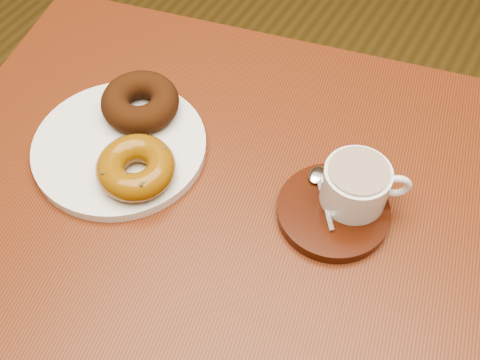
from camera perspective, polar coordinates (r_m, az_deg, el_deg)
The scene contains 7 objects.
cafe_table at distance 0.95m, azimuth -1.05°, elevation -4.82°, with size 0.98×0.81×0.81m.
donut_plate at distance 0.89m, azimuth -11.34°, elevation 3.12°, with size 0.25×0.25×0.02m, color white.
donut_cinnamon at distance 0.91m, azimuth -9.45°, elevation 7.31°, with size 0.12×0.12×0.04m, color #381B0B.
donut_caramel at distance 0.83m, azimuth -9.84°, elevation 1.18°, with size 0.11×0.11×0.04m.
saucer at distance 0.82m, azimuth 8.82°, elevation -2.97°, with size 0.15×0.15×0.02m, color #331107.
coffee_cup at distance 0.80m, azimuth 11.02°, elevation -0.43°, with size 0.11×0.09×0.06m.
teaspoon at distance 0.83m, azimuth 7.50°, elevation -0.06°, with size 0.07×0.09×0.01m.
Camera 1 is at (-0.01, -0.50, 1.49)m, focal length 45.00 mm.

